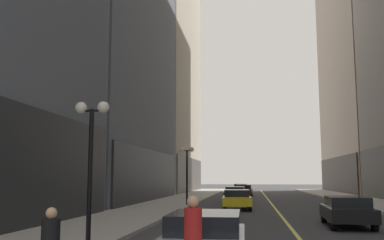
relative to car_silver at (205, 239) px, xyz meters
name	(u,v)px	position (x,y,z in m)	size (l,w,h in m)	color
ground_plane	(270,202)	(2.75, 28.46, -0.72)	(200.00, 200.00, 0.00)	#38383A
sidewalk_left	(177,201)	(-5.50, 28.46, -0.64)	(4.50, 78.00, 0.15)	#ADA8A0
sidewalk_right	(369,202)	(11.00, 28.46, -0.64)	(4.50, 78.00, 0.15)	#ADA8A0
lane_centre_stripe	(270,202)	(2.75, 28.46, -0.72)	(0.16, 70.00, 0.01)	#E5D64C
building_left_mid	(91,3)	(-13.96, 27.96, 18.22)	(12.62, 24.00, 38.03)	slate
building_left_far	(158,33)	(-12.87, 53.46, 23.90)	(10.44, 26.00, 49.45)	#B7AD99
building_right_far	(383,24)	(20.66, 53.46, 23.72)	(15.02, 26.00, 49.02)	gray
car_silver	(205,239)	(0.00, 0.00, 0.00)	(1.90, 4.34, 1.32)	#B7B7BC
car_black	(347,210)	(5.24, 9.78, 0.00)	(2.05, 4.50, 1.32)	black
car_yellow	(237,199)	(0.13, 19.49, 0.00)	(2.05, 4.22, 1.32)	yellow
car_green	(235,193)	(-0.32, 29.23, 0.00)	(1.91, 4.62, 1.32)	#196038
car_maroon	(244,190)	(0.31, 39.86, 0.00)	(2.02, 4.26, 1.32)	maroon
car_navy	(241,189)	(-0.22, 46.49, 0.00)	(1.87, 4.58, 1.32)	#141E4C
pedestrian_in_red_jacket	(193,236)	(-0.01, -2.00, 0.34)	(0.46, 0.46, 1.81)	black
street_lamp_left_near	(91,140)	(-3.65, 2.15, 2.54)	(1.06, 0.36, 4.43)	black
street_lamp_left_far	(187,163)	(-3.65, 21.98, 2.54)	(1.06, 0.36, 4.43)	black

